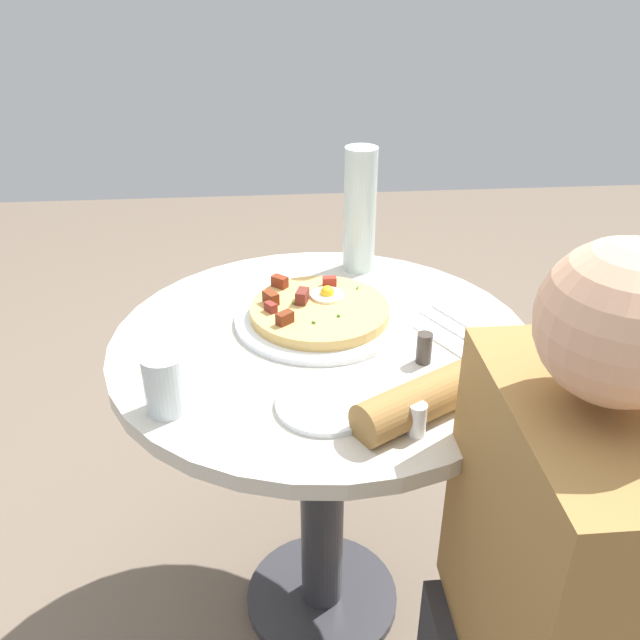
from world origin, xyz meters
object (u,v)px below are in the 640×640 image
bread_plate (326,404)px  water_glass (165,383)px  person_seated (541,635)px  pepper_shaker (424,348)px  knife (451,328)px  salt_shaker (417,420)px  pizza_plate (318,318)px  water_bottle (360,210)px  dining_table (322,412)px  fork (465,323)px  breakfast_pizza (317,310)px

bread_plate → water_glass: (0.01, 0.25, 0.05)m
person_seated → pepper_shaker: 0.48m
bread_plate → person_seated: bearing=-132.4°
knife → salt_shaker: salt_shaker is taller
pizza_plate → salt_shaker: bearing=-161.5°
pizza_plate → bread_plate: bearing=178.0°
pizza_plate → water_bottle: 0.30m
knife → salt_shaker: size_ratio=3.31×
dining_table → fork: 0.34m
knife → water_bottle: water_bottle is taller
knife → pepper_shaker: bearing=114.5°
pizza_plate → water_glass: 0.38m
breakfast_pizza → water_bottle: 0.29m
breakfast_pizza → pepper_shaker: breakfast_pizza is taller
person_seated → water_bottle: size_ratio=4.07×
fork → water_bottle: size_ratio=0.65×
person_seated → bread_plate: (0.27, 0.30, 0.24)m
dining_table → fork: (0.02, -0.28, 0.18)m
salt_shaker → person_seated: bearing=-138.9°
water_glass → water_bottle: water_bottle is taller
fork → water_glass: water_glass is taller
breakfast_pizza → water_glass: water_glass is taller
person_seated → breakfast_pizza: person_seated is taller
breakfast_pizza → pepper_shaker: 0.24m
fork → salt_shaker: size_ratio=3.31×
pizza_plate → knife: (-0.06, -0.25, 0.00)m
knife → salt_shaker: bearing=127.8°
salt_shaker → pepper_shaker: bearing=-15.3°
person_seated → fork: person_seated is taller
person_seated → knife: person_seated is taller
breakfast_pizza → dining_table: bearing=-175.0°
water_bottle → pepper_shaker: 0.42m
salt_shaker → pepper_shaker: (0.20, -0.05, 0.00)m
pizza_plate → water_bottle: size_ratio=1.20×
fork → pepper_shaker: size_ratio=3.13×
dining_table → pepper_shaker: 0.29m
dining_table → water_glass: 0.41m
bread_plate → pepper_shaker: (0.12, -0.19, 0.02)m
water_bottle → salt_shaker: water_bottle is taller
fork → water_bottle: bearing=2.4°
pizza_plate → water_bottle: bearing=-25.2°
dining_table → knife: 0.31m
water_bottle → person_seated: bearing=-167.6°
person_seated → breakfast_pizza: 0.68m
water_glass → knife: bearing=-68.1°
water_bottle → pepper_shaker: bearing=-171.1°
pizza_plate → fork: size_ratio=1.86×
person_seated → knife: 0.55m
breakfast_pizza → salt_shaker: (-0.36, -0.12, 0.00)m
bread_plate → water_glass: bearing=87.0°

